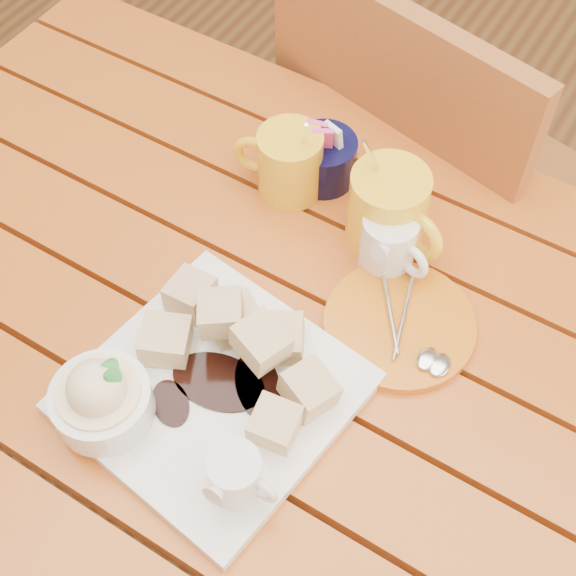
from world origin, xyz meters
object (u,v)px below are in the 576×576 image
Objects in this scene: coffee_mug_right at (389,209)px; coffee_mug_left at (288,162)px; dessert_plate at (188,388)px; orange_saucer at (400,325)px; table at (257,358)px; chair_far at (420,183)px.

coffee_mug_left is at bearing -165.91° from coffee_mug_right.
dessert_plate is 1.72× the size of orange_saucer.
chair_far is at bearing 88.81° from table.
coffee_mug_right is at bearing 66.71° from table.
dessert_plate is 0.33m from coffee_mug_right.
coffee_mug_right is 0.43m from chair_far.
dessert_plate is at bearing -86.33° from coffee_mug_right.
orange_saucer is (0.08, -0.11, -0.05)m from coffee_mug_right.
table is 0.19m from dessert_plate.
coffee_mug_left is 0.15× the size of chair_far.
coffee_mug_right is at bearing 114.89° from chair_far.
dessert_plate reaches higher than table.
coffee_mug_right is 0.91× the size of orange_saucer.
table is 0.51m from chair_far.
chair_far is (-0.07, 0.31, -0.29)m from coffee_mug_right.
table is at bearing -82.59° from coffee_mug_left.
orange_saucer reaches higher than table.
dessert_plate is (0.00, -0.13, 0.14)m from table.
table is at bearing -155.21° from orange_saucer.
coffee_mug_left is at bearing 102.86° from dessert_plate.
table is 3.89× the size of dessert_plate.
coffee_mug_left reaches higher than orange_saucer.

